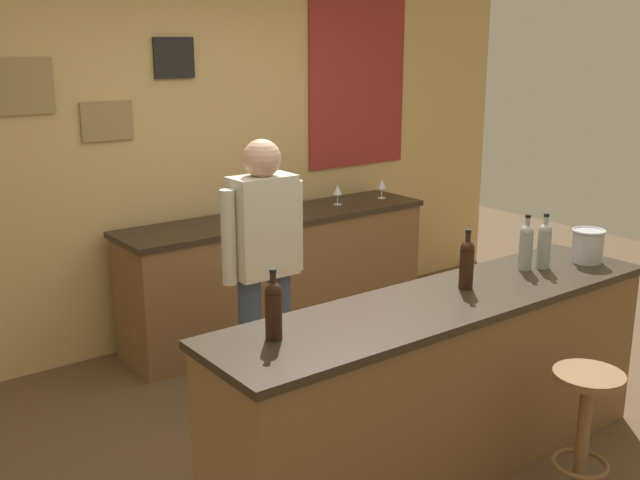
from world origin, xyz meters
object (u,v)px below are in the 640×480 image
Objects in this scene: wine_bottle_b at (467,262)px; coffee_mug at (263,212)px; bar_stool at (585,417)px; wine_glass_c at (338,191)px; wine_glass_a at (246,208)px; bartender at (264,262)px; ice_bucket at (588,245)px; wine_glass_d at (382,185)px; wine_bottle_d at (544,244)px; wine_bottle_c at (526,245)px; wine_bottle_a at (273,308)px; wine_glass_b at (281,200)px.

coffee_mug is (0.05, 1.96, -0.11)m from wine_bottle_b.
wine_glass_c is at bearing 75.92° from bar_stool.
wine_glass_a is (-0.11, 1.92, -0.05)m from wine_bottle_b.
bartender is at bearing -122.59° from coffee_mug.
ice_bucket is 1.21× the size of wine_glass_d.
wine_bottle_d is 2.45× the size of coffee_mug.
wine_bottle_c is 0.42m from ice_bucket.
bar_stool is 2.66m from wine_glass_a.
wine_bottle_a is 1.14m from wine_bottle_b.
wine_glass_c is (0.27, 1.99, -0.05)m from wine_bottle_c.
wine_bottle_d is at bearing -106.67° from wine_glass_d.
wine_glass_a is 0.88m from wine_glass_c.
coffee_mug is (0.64, 1.00, 0.01)m from bartender.
ice_bucket is at bearing -35.31° from bartender.
wine_glass_a is at bearing 93.21° from wine_bottle_b.
bartender is at bearing -128.34° from wine_glass_b.
wine_bottle_d is at bearing 165.52° from ice_bucket.
wine_bottle_a is 2.40m from wine_glass_b.
wine_glass_d is (1.79, 1.03, 0.07)m from bartender.
wine_bottle_d is 1.97× the size of wine_glass_c.
wine_glass_c is at bearing 93.43° from ice_bucket.
wine_glass_c and wine_glass_d have the same top height.
wine_bottle_b and wine_bottle_c have the same top height.
wine_bottle_c is 2.09m from wine_glass_d.
wine_glass_b is 0.97m from wine_glass_d.
wine_bottle_b reaches higher than wine_glass_a.
bar_stool is 2.82m from wine_glass_c.
wine_glass_a is at bearing 110.17° from wine_bottle_d.
ice_bucket is at bearing -5.66° from wine_bottle_b.
wine_bottle_d is (1.74, -0.04, 0.00)m from wine_bottle_a.
wine_bottle_c is at bearing -0.11° from wine_bottle_a.
bartender is at bearing -116.45° from wine_glass_a.
bar_stool is 4.39× the size of wine_glass_b.
wine_bottle_d is at bearing -1.47° from wine_bottle_a.
wine_bottle_a is 2.15m from wine_glass_a.
wine_glass_d is (1.20, 1.99, -0.05)m from wine_bottle_b.
wine_glass_c is 1.00× the size of wine_glass_d.
coffee_mug is at bearing 58.35° from wine_bottle_a.
ice_bucket reaches higher than bar_stool.
wine_bottle_c reaches higher than coffee_mug.
wine_glass_b is at bearing 12.25° from coffee_mug.
bar_stool is at bearing -112.56° from wine_glass_d.
wine_glass_a is 1.24× the size of coffee_mug.
wine_glass_c is (0.77, 2.02, -0.05)m from wine_bottle_b.
coffee_mug is (-0.44, 1.93, -0.11)m from wine_bottle_c.
wine_bottle_c is (0.50, 0.03, 0.00)m from wine_bottle_b.
wine_glass_a reaches higher than coffee_mug.
bar_stool is at bearing -143.99° from ice_bucket.
wine_bottle_b is 0.60m from wine_bottle_d.
wine_bottle_d reaches higher than wine_glass_b.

